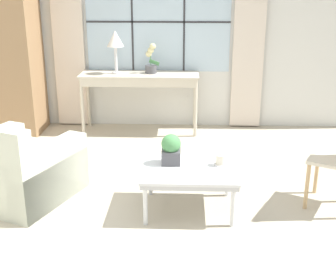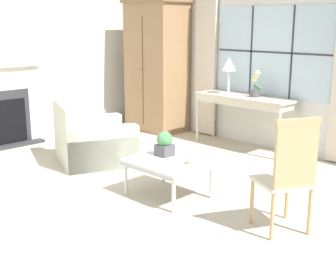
{
  "view_description": "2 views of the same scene",
  "coord_description": "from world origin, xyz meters",
  "px_view_note": "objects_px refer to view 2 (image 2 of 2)",
  "views": [
    {
      "loc": [
        0.38,
        -3.41,
        2.04
      ],
      "look_at": [
        0.23,
        0.59,
        0.62
      ],
      "focal_mm": 50.0,
      "sensor_mm": 36.0,
      "label": 1
    },
    {
      "loc": [
        3.88,
        -3.0,
        1.88
      ],
      "look_at": [
        0.44,
        0.42,
        0.65
      ],
      "focal_mm": 50.0,
      "sensor_mm": 36.0,
      "label": 2
    }
  ],
  "objects_px": {
    "armoire": "(157,66)",
    "coffee_table": "(168,164)",
    "console_table": "(244,102)",
    "table_lamp": "(229,66)",
    "side_chair_wooden": "(289,170)",
    "potted_orchid": "(255,86)",
    "armchair_upholstered": "(93,142)",
    "pillar_candle": "(192,160)",
    "fireplace": "(5,98)",
    "potted_plant_small": "(165,144)"
  },
  "relations": [
    {
      "from": "table_lamp",
      "to": "coffee_table",
      "type": "distance_m",
      "value": 2.6
    },
    {
      "from": "armoire",
      "to": "table_lamp",
      "type": "bearing_deg",
      "value": 2.62
    },
    {
      "from": "fireplace",
      "to": "pillar_candle",
      "type": "distance_m",
      "value": 3.64
    },
    {
      "from": "console_table",
      "to": "pillar_candle",
      "type": "bearing_deg",
      "value": -66.77
    },
    {
      "from": "potted_plant_small",
      "to": "armoire",
      "type": "bearing_deg",
      "value": 138.14
    },
    {
      "from": "side_chair_wooden",
      "to": "coffee_table",
      "type": "height_order",
      "value": "side_chair_wooden"
    },
    {
      "from": "armoire",
      "to": "table_lamp",
      "type": "distance_m",
      "value": 1.53
    },
    {
      "from": "potted_orchid",
      "to": "side_chair_wooden",
      "type": "bearing_deg",
      "value": -49.08
    },
    {
      "from": "fireplace",
      "to": "potted_plant_small",
      "type": "height_order",
      "value": "fireplace"
    },
    {
      "from": "potted_plant_small",
      "to": "console_table",
      "type": "bearing_deg",
      "value": 102.86
    },
    {
      "from": "fireplace",
      "to": "console_table",
      "type": "xyz_separation_m",
      "value": [
        2.67,
        2.48,
        -0.02
      ]
    },
    {
      "from": "potted_orchid",
      "to": "coffee_table",
      "type": "bearing_deg",
      "value": -77.62
    },
    {
      "from": "console_table",
      "to": "armchair_upholstered",
      "type": "xyz_separation_m",
      "value": [
        -1.0,
        -2.07,
        -0.44
      ]
    },
    {
      "from": "table_lamp",
      "to": "side_chair_wooden",
      "type": "bearing_deg",
      "value": -42.28
    },
    {
      "from": "console_table",
      "to": "table_lamp",
      "type": "height_order",
      "value": "table_lamp"
    },
    {
      "from": "table_lamp",
      "to": "armoire",
      "type": "bearing_deg",
      "value": -177.38
    },
    {
      "from": "console_table",
      "to": "table_lamp",
      "type": "relative_size",
      "value": 2.81
    },
    {
      "from": "fireplace",
      "to": "side_chair_wooden",
      "type": "xyz_separation_m",
      "value": [
        4.75,
        0.3,
        -0.13
      ]
    },
    {
      "from": "armchair_upholstered",
      "to": "pillar_candle",
      "type": "xyz_separation_m",
      "value": [
        1.94,
        -0.12,
        0.18
      ]
    },
    {
      "from": "armoire",
      "to": "coffee_table",
      "type": "relative_size",
      "value": 2.65
    },
    {
      "from": "potted_orchid",
      "to": "pillar_candle",
      "type": "distance_m",
      "value": 2.43
    },
    {
      "from": "table_lamp",
      "to": "side_chair_wooden",
      "type": "relative_size",
      "value": 0.51
    },
    {
      "from": "armoire",
      "to": "coffee_table",
      "type": "distance_m",
      "value": 3.4
    },
    {
      "from": "armchair_upholstered",
      "to": "side_chair_wooden",
      "type": "relative_size",
      "value": 1.16
    },
    {
      "from": "side_chair_wooden",
      "to": "coffee_table",
      "type": "distance_m",
      "value": 1.44
    },
    {
      "from": "fireplace",
      "to": "console_table",
      "type": "relative_size",
      "value": 1.39
    },
    {
      "from": "armoire",
      "to": "potted_orchid",
      "type": "xyz_separation_m",
      "value": [
        1.98,
        0.13,
        -0.17
      ]
    },
    {
      "from": "armoire",
      "to": "potted_orchid",
      "type": "height_order",
      "value": "armoire"
    },
    {
      "from": "table_lamp",
      "to": "potted_orchid",
      "type": "distance_m",
      "value": 0.54
    },
    {
      "from": "armoire",
      "to": "console_table",
      "type": "xyz_separation_m",
      "value": [
        1.83,
        0.07,
        -0.42
      ]
    },
    {
      "from": "armoire",
      "to": "side_chair_wooden",
      "type": "bearing_deg",
      "value": -28.24
    },
    {
      "from": "coffee_table",
      "to": "console_table",
      "type": "bearing_deg",
      "value": 106.22
    },
    {
      "from": "table_lamp",
      "to": "armchair_upholstered",
      "type": "bearing_deg",
      "value": -108.61
    },
    {
      "from": "armchair_upholstered",
      "to": "side_chair_wooden",
      "type": "xyz_separation_m",
      "value": [
        3.08,
        -0.1,
        0.33
      ]
    },
    {
      "from": "console_table",
      "to": "potted_plant_small",
      "type": "relative_size",
      "value": 5.68
    },
    {
      "from": "side_chair_wooden",
      "to": "fireplace",
      "type": "bearing_deg",
      "value": -176.33
    },
    {
      "from": "fireplace",
      "to": "armoire",
      "type": "xyz_separation_m",
      "value": [
        0.84,
        2.41,
        0.39
      ]
    },
    {
      "from": "armoire",
      "to": "table_lamp",
      "type": "relative_size",
      "value": 4.0
    },
    {
      "from": "armchair_upholstered",
      "to": "pillar_candle",
      "type": "bearing_deg",
      "value": -3.49
    },
    {
      "from": "table_lamp",
      "to": "pillar_candle",
      "type": "bearing_deg",
      "value": -60.31
    },
    {
      "from": "armoire",
      "to": "console_table",
      "type": "height_order",
      "value": "armoire"
    },
    {
      "from": "armoire",
      "to": "potted_plant_small",
      "type": "bearing_deg",
      "value": -41.86
    },
    {
      "from": "table_lamp",
      "to": "side_chair_wooden",
      "type": "height_order",
      "value": "table_lamp"
    },
    {
      "from": "coffee_table",
      "to": "pillar_candle",
      "type": "height_order",
      "value": "pillar_candle"
    },
    {
      "from": "pillar_candle",
      "to": "potted_orchid",
      "type": "bearing_deg",
      "value": 109.39
    },
    {
      "from": "console_table",
      "to": "armchair_upholstered",
      "type": "height_order",
      "value": "armchair_upholstered"
    },
    {
      "from": "coffee_table",
      "to": "potted_plant_small",
      "type": "bearing_deg",
      "value": 147.05
    },
    {
      "from": "potted_plant_small",
      "to": "armchair_upholstered",
      "type": "bearing_deg",
      "value": 176.72
    },
    {
      "from": "armoire",
      "to": "table_lamp",
      "type": "height_order",
      "value": "armoire"
    },
    {
      "from": "console_table",
      "to": "potted_orchid",
      "type": "relative_size",
      "value": 4.02
    }
  ]
}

